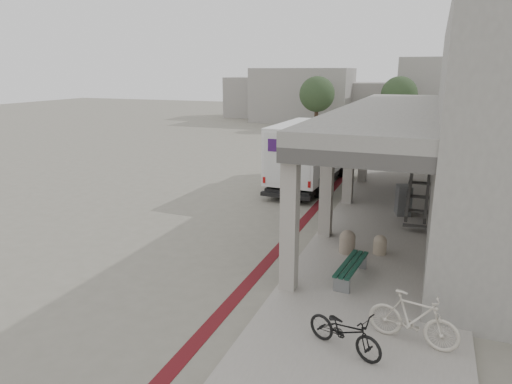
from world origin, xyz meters
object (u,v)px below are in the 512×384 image
at_px(utility_cabinet, 403,200).
at_px(bicycle_cream, 413,318).
at_px(bench, 351,268).
at_px(bicycle_black, 345,331).
at_px(fedex_truck, 310,152).

height_order(utility_cabinet, bicycle_cream, utility_cabinet).
relative_size(bench, bicycle_cream, 1.09).
bearing_deg(bicycle_cream, bicycle_black, 133.34).
xyz_separation_m(bench, bicycle_black, (0.41, -3.13, 0.10)).
relative_size(bicycle_black, bicycle_cream, 0.91).
xyz_separation_m(fedex_truck, bicycle_cream, (5.23, -12.12, -0.96)).
height_order(bench, bicycle_cream, bicycle_cream).
relative_size(fedex_truck, bench, 3.73).
xyz_separation_m(bicycle_black, bicycle_cream, (1.19, 0.73, 0.11)).
relative_size(fedex_truck, bicycle_cream, 4.07).
bearing_deg(utility_cabinet, bench, -112.61).
relative_size(utility_cabinet, bicycle_black, 0.68).
bearing_deg(bicycle_black, fedex_truck, 40.74).
xyz_separation_m(fedex_truck, utility_cabinet, (4.48, -3.55, -0.94)).
bearing_deg(bicycle_cream, utility_cabinet, 16.85).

